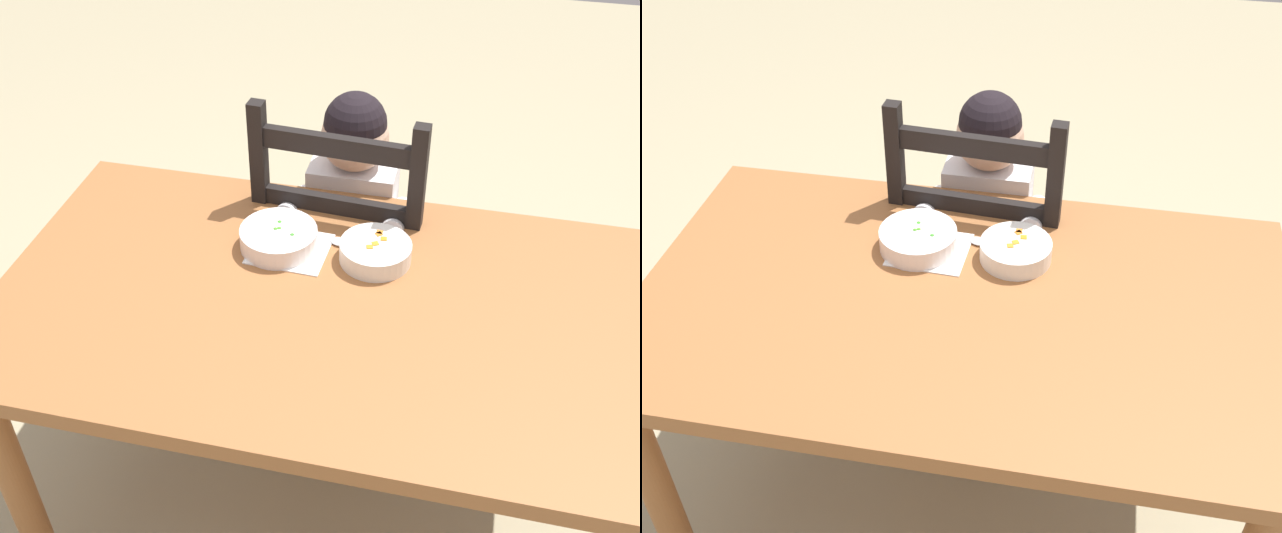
# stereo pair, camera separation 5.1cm
# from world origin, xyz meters

# --- Properties ---
(ground_plane) EXTENTS (8.00, 8.00, 0.00)m
(ground_plane) POSITION_xyz_m (0.00, 0.00, 0.00)
(ground_plane) COLOR tan
(dining_table) EXTENTS (1.37, 0.81, 0.75)m
(dining_table) POSITION_xyz_m (0.00, 0.00, 0.64)
(dining_table) COLOR #965C31
(dining_table) RESTS_ON ground
(dining_chair) EXTENTS (0.45, 0.45, 1.01)m
(dining_chair) POSITION_xyz_m (-0.02, 0.45, 0.48)
(dining_chair) COLOR black
(dining_chair) RESTS_ON ground
(child_figure) EXTENTS (0.32, 0.31, 0.98)m
(child_figure) POSITION_xyz_m (-0.02, 0.45, 0.65)
(child_figure) COLOR white
(child_figure) RESTS_ON ground
(bowl_of_peas) EXTENTS (0.18, 0.18, 0.05)m
(bowl_of_peas) POSITION_xyz_m (-0.13, 0.16, 0.78)
(bowl_of_peas) COLOR white
(bowl_of_peas) RESTS_ON dining_table
(bowl_of_carrots) EXTENTS (0.16, 0.16, 0.05)m
(bowl_of_carrots) POSITION_xyz_m (0.09, 0.16, 0.77)
(bowl_of_carrots) COLOR white
(bowl_of_carrots) RESTS_ON dining_table
(spoon) EXTENTS (0.14, 0.06, 0.01)m
(spoon) POSITION_xyz_m (0.02, 0.19, 0.75)
(spoon) COLOR silver
(spoon) RESTS_ON dining_table
(paper_napkin) EXTENTS (0.18, 0.16, 0.00)m
(paper_napkin) POSITION_xyz_m (-0.10, 0.15, 0.75)
(paper_napkin) COLOR white
(paper_napkin) RESTS_ON dining_table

